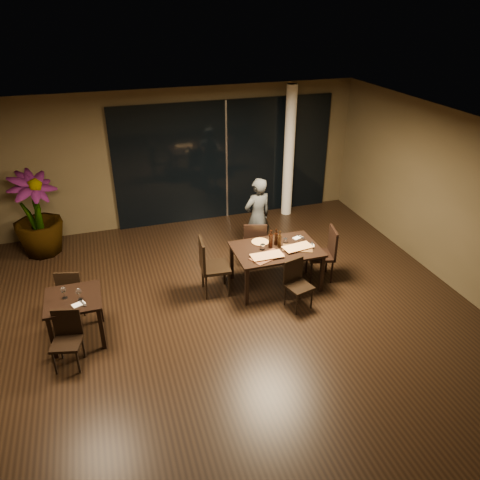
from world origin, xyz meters
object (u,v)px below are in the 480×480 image
at_px(bottle_b, 280,239).
at_px(chair_side_far, 72,289).
at_px(main_table, 276,252).
at_px(chair_main_right, 325,251).
at_px(chair_side_near, 67,336).
at_px(potted_plant, 36,215).
at_px(chair_main_far, 255,242).
at_px(bottle_c, 276,237).
at_px(chair_main_left, 210,264).
at_px(diner, 257,217).
at_px(bottle_a, 271,239).
at_px(chair_main_near, 296,281).
at_px(side_table, 74,305).

bearing_deg(bottle_b, chair_side_far, 177.43).
height_order(main_table, chair_main_right, chair_main_right).
bearing_deg(chair_side_near, potted_plant, 112.28).
distance_m(chair_main_right, chair_side_far, 4.40).
xyz_separation_m(chair_main_far, bottle_c, (0.17, -0.62, 0.38)).
distance_m(chair_main_left, bottle_c, 1.26).
relative_size(chair_main_far, chair_side_far, 1.10).
distance_m(chair_main_far, chair_side_near, 3.81).
distance_m(chair_main_far, chair_side_far, 3.37).
xyz_separation_m(diner, potted_plant, (-4.14, 1.33, 0.05)).
relative_size(potted_plant, bottle_c, 5.58).
distance_m(chair_main_far, bottle_c, 0.75).
height_order(bottle_a, bottle_b, bottle_a).
bearing_deg(chair_side_near, bottle_b, 29.60).
bearing_deg(diner, chair_side_near, 17.83).
xyz_separation_m(chair_main_near, bottle_c, (-0.06, 0.81, 0.44)).
xyz_separation_m(chair_main_left, bottle_b, (1.24, -0.08, 0.32)).
height_order(diner, bottle_a, diner).
bearing_deg(chair_main_left, chair_main_near, -117.20).
distance_m(chair_side_far, chair_side_near, 1.20).
relative_size(chair_main_far, bottle_b, 3.04).
bearing_deg(bottle_a, main_table, -38.89).
bearing_deg(bottle_b, bottle_c, 105.57).
distance_m(chair_side_near, bottle_b, 3.75).
height_order(chair_main_right, diner, diner).
distance_m(chair_main_far, chair_main_near, 1.45).
bearing_deg(side_table, chair_main_right, 5.92).
distance_m(chair_main_right, chair_side_near, 4.56).
distance_m(main_table, bottle_a, 0.26).
bearing_deg(diner, chair_main_far, 51.49).
relative_size(chair_side_far, bottle_b, 2.77).
relative_size(chair_main_near, chair_main_right, 0.84).
xyz_separation_m(chair_main_right, bottle_b, (-0.87, 0.08, 0.34)).
xyz_separation_m(chair_main_right, bottle_c, (-0.90, 0.18, 0.34)).
relative_size(side_table, chair_main_left, 0.76).
xyz_separation_m(chair_side_near, bottle_a, (3.43, 1.07, 0.44)).
relative_size(chair_main_right, chair_side_far, 1.18).
bearing_deg(chair_main_left, bottle_c, -84.49).
distance_m(chair_main_near, bottle_a, 0.89).
relative_size(side_table, bottle_b, 2.61).
bearing_deg(chair_side_far, side_table, 109.20).
xyz_separation_m(chair_main_left, chair_side_far, (-2.28, 0.08, -0.11)).
bearing_deg(bottle_c, diner, 88.18).
bearing_deg(main_table, potted_plant, 148.03).
height_order(main_table, bottle_c, bottle_c).
bearing_deg(potted_plant, side_table, -77.63).
bearing_deg(chair_main_near, bottle_a, 88.81).
distance_m(main_table, chair_side_far, 3.47).
bearing_deg(chair_main_left, main_table, -90.87).
relative_size(chair_main_left, bottle_a, 3.18).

